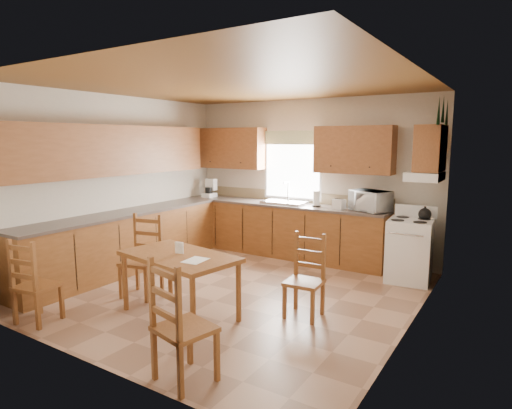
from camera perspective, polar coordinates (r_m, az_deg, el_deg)
The scene contains 35 objects.
floor at distance 5.88m, azimuth -2.85°, elevation -11.41°, with size 4.50×4.50×0.00m, color #A0785E.
ceiling at distance 5.57m, azimuth -3.07°, elevation 15.70°, with size 4.50×4.50×0.00m, color brown.
wall_left at distance 7.10m, azimuth -18.00°, elevation 2.84°, with size 4.50×4.50×0.00m, color beige.
wall_right at distance 4.66m, azimuth 20.31°, elevation -0.11°, with size 4.50×4.50×0.00m, color beige.
wall_back at distance 7.51m, azimuth 7.00°, elevation 3.50°, with size 4.50×4.50×0.00m, color beige.
wall_front at distance 3.96m, azimuth -22.04°, elevation -1.66°, with size 4.50×4.50×0.00m, color beige.
lower_cab_back at distance 7.55m, azimuth 3.32°, elevation -3.42°, with size 3.75×0.60×0.88m, color brown.
lower_cab_left at distance 6.92m, azimuth -17.00°, elevation -4.90°, with size 0.60×3.60×0.88m, color brown.
counter_back at distance 7.46m, azimuth 3.35°, elevation 0.04°, with size 3.75×0.63×0.04m, color #534641.
counter_left at distance 6.83m, azimuth -17.17°, elevation -1.14°, with size 0.63×3.60×0.04m, color #534641.
backsplash at distance 7.70m, azimuth 4.40°, elevation 1.12°, with size 3.75×0.01×0.18m, color #867655.
upper_cab_back_left at distance 8.12m, azimuth -3.44°, elevation 7.50°, with size 1.41×0.33×0.75m, color brown.
upper_cab_back_right at distance 7.00m, azimuth 12.94°, elevation 7.12°, with size 1.25×0.33×0.75m, color brown.
upper_cab_left at distance 6.84m, azimuth -18.27°, elevation 6.87°, with size 0.33×3.60×0.75m, color brown.
upper_cab_stove at distance 6.26m, azimuth 22.24°, elevation 6.95°, with size 0.33×0.62×0.62m, color brown.
range_hood at distance 6.29m, azimuth 21.59°, elevation 3.52°, with size 0.44×0.62×0.12m, color white.
window_frame at distance 7.60m, azimuth 4.88°, elevation 5.10°, with size 1.13×0.02×1.18m, color white.
window_pane at distance 7.59m, azimuth 4.86°, elevation 5.10°, with size 1.05×0.01×1.10m, color white.
window_valance at distance 7.56m, azimuth 4.82°, elevation 8.88°, with size 1.19×0.01×0.24m, color #597F46.
sink_basin at distance 7.42m, azimuth 3.86°, elevation 0.30°, with size 0.75×0.45×0.04m, color silver.
pine_decal_a at distance 5.94m, azimuth 23.20°, elevation 11.48°, with size 0.22×0.22×0.36m, color black.
pine_decal_b at distance 6.25m, azimuth 23.71°, elevation 11.64°, with size 0.22×0.22×0.36m, color black.
pine_decal_c at distance 6.57m, azimuth 24.12°, elevation 11.09°, with size 0.22×0.22×0.36m, color black.
stove at distance 6.52m, azimuth 19.77°, elevation -5.88°, with size 0.59×0.61×0.88m, color white.
coffeemaker at distance 8.26m, azimuth -6.24°, elevation 2.13°, with size 0.20×0.23×0.33m, color white.
paper_towel at distance 7.14m, azimuth 8.07°, elevation 0.77°, with size 0.11×0.11×0.26m, color white.
toaster at distance 6.92m, azimuth 11.00°, elevation 0.04°, with size 0.19×0.12×0.16m, color white.
microwave at distance 6.83m, azimuth 14.95°, elevation 0.48°, with size 0.53×0.38×0.32m, color white.
dining_table at distance 5.07m, azimuth -10.11°, elevation -10.52°, with size 1.36×0.78×0.73m, color brown.
chair_near_left at distance 5.37m, azimuth -27.20°, elevation -8.99°, with size 0.40×0.38×0.96m, color brown.
chair_near_right at distance 3.72m, azimuth -9.51°, elevation -15.00°, with size 0.45×0.42×1.06m, color brown.
chair_far_left at distance 5.73m, azimuth -15.12°, elevation -6.76°, with size 0.44×0.42×1.05m, color brown.
chair_far_right at distance 4.95m, azimuth 6.44°, elevation -9.56°, with size 0.40×0.38×0.95m, color brown.
table_paper at distance 4.69m, azimuth -8.08°, elevation -7.38°, with size 0.21×0.28×0.00m, color white.
table_card at distance 4.98m, azimuth -10.19°, elevation -5.70°, with size 0.10×0.02×0.13m, color white.
Camera 1 is at (3.19, -4.51, 2.02)m, focal length 30.00 mm.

